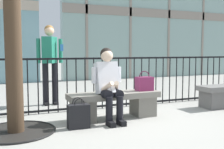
% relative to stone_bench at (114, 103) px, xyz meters
% --- Properties ---
extents(ground_plane, '(60.00, 60.00, 0.00)m').
position_rel_stone_bench_xyz_m(ground_plane, '(0.00, 0.00, -0.27)').
color(ground_plane, '#9E9B93').
extents(stone_bench, '(1.60, 0.44, 0.45)m').
position_rel_stone_bench_xyz_m(stone_bench, '(0.00, 0.00, 0.00)').
color(stone_bench, gray).
rests_on(stone_bench, ground).
extents(seated_person_with_phone, '(0.52, 0.66, 1.21)m').
position_rel_stone_bench_xyz_m(seated_person_with_phone, '(-0.16, -0.13, 0.38)').
color(seated_person_with_phone, black).
rests_on(seated_person_with_phone, ground).
extents(handbag_on_bench, '(0.29, 0.19, 0.35)m').
position_rel_stone_bench_xyz_m(handbag_on_bench, '(0.58, -0.01, 0.31)').
color(handbag_on_bench, '#7A234C').
rests_on(handbag_on_bench, stone_bench).
extents(shopping_bag, '(0.32, 0.16, 0.46)m').
position_rel_stone_bench_xyz_m(shopping_bag, '(-0.73, -0.35, -0.09)').
color(shopping_bag, black).
rests_on(shopping_bag, ground).
extents(bystander_at_railing, '(0.55, 0.44, 1.71)m').
position_rel_stone_bench_xyz_m(bystander_at_railing, '(-0.80, 1.64, 0.73)').
color(bystander_at_railing, black).
rests_on(bystander_at_railing, ground).
extents(plaza_railing, '(8.80, 0.04, 1.03)m').
position_rel_stone_bench_xyz_m(plaza_railing, '(-0.00, 0.82, 0.25)').
color(plaza_railing, black).
rests_on(plaza_railing, ground).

